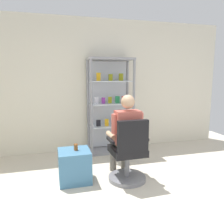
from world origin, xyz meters
The scene contains 6 objects.
back_wall centered at (0.00, 3.00, 1.35)m, with size 6.00×0.10×2.70m, color silver.
display_cabinet_main centered at (0.40, 2.76, 0.96)m, with size 0.90×0.45×1.90m.
office_chair centered at (0.31, 1.32, 0.39)m, with size 0.57×0.56×0.96m.
seated_shopkeeper centered at (0.31, 1.49, 0.71)m, with size 0.49×0.57×1.29m.
storage_crate centered at (-0.46, 1.55, 0.24)m, with size 0.46×0.45×0.47m, color teal.
tea_glass centered at (-0.43, 1.56, 0.52)m, with size 0.06×0.06×0.09m, color brown.
Camera 1 is at (-0.74, -1.63, 1.56)m, focal length 35.83 mm.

